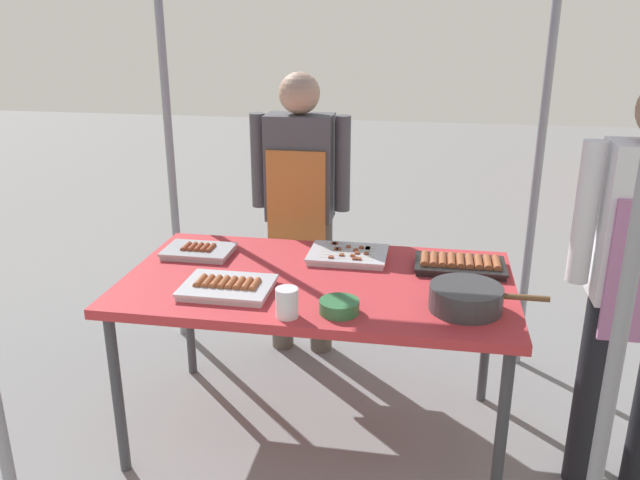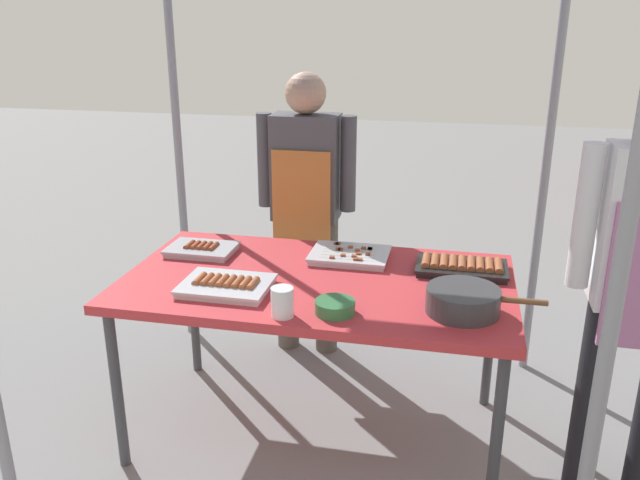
# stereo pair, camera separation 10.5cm
# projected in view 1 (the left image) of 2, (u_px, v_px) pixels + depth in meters

# --- Properties ---
(ground_plane) EXTENTS (18.00, 18.00, 0.00)m
(ground_plane) POSITION_uv_depth(u_px,v_px,m) (318.00, 431.00, 2.92)
(ground_plane) COLOR slate
(stall_table) EXTENTS (1.60, 0.90, 0.75)m
(stall_table) POSITION_uv_depth(u_px,v_px,m) (318.00, 290.00, 2.69)
(stall_table) COLOR #C63338
(stall_table) RESTS_ON ground
(tray_grilled_sausages) EXTENTS (0.38, 0.23, 0.05)m
(tray_grilled_sausages) POSITION_uv_depth(u_px,v_px,m) (460.00, 264.00, 2.75)
(tray_grilled_sausages) COLOR black
(tray_grilled_sausages) RESTS_ON stall_table
(tray_meat_skewers) EXTENTS (0.35, 0.26, 0.04)m
(tray_meat_skewers) POSITION_uv_depth(u_px,v_px,m) (348.00, 255.00, 2.88)
(tray_meat_skewers) COLOR silver
(tray_meat_skewers) RESTS_ON stall_table
(tray_pork_links) EXTENTS (0.30, 0.21, 0.05)m
(tray_pork_links) POSITION_uv_depth(u_px,v_px,m) (199.00, 251.00, 2.93)
(tray_pork_links) COLOR #ADADB2
(tray_pork_links) RESTS_ON stall_table
(tray_spring_rolls) EXTENTS (0.35, 0.27, 0.05)m
(tray_spring_rolls) POSITION_uv_depth(u_px,v_px,m) (228.00, 287.00, 2.54)
(tray_spring_rolls) COLOR silver
(tray_spring_rolls) RESTS_ON stall_table
(cooking_wok) EXTENTS (0.43, 0.27, 0.09)m
(cooking_wok) POSITION_uv_depth(u_px,v_px,m) (466.00, 297.00, 2.37)
(cooking_wok) COLOR #38383A
(cooking_wok) RESTS_ON stall_table
(condiment_bowl) EXTENTS (0.15, 0.15, 0.05)m
(condiment_bowl) POSITION_uv_depth(u_px,v_px,m) (339.00, 307.00, 2.36)
(condiment_bowl) COLOR #33723F
(condiment_bowl) RESTS_ON stall_table
(drink_cup_near_edge) EXTENTS (0.08, 0.08, 0.11)m
(drink_cup_near_edge) POSITION_uv_depth(u_px,v_px,m) (287.00, 303.00, 2.32)
(drink_cup_near_edge) COLOR white
(drink_cup_near_edge) RESTS_ON stall_table
(vendor_woman) EXTENTS (0.52, 0.22, 1.52)m
(vendor_woman) POSITION_uv_depth(u_px,v_px,m) (300.00, 195.00, 3.36)
(vendor_woman) COLOR #595147
(vendor_woman) RESTS_ON ground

